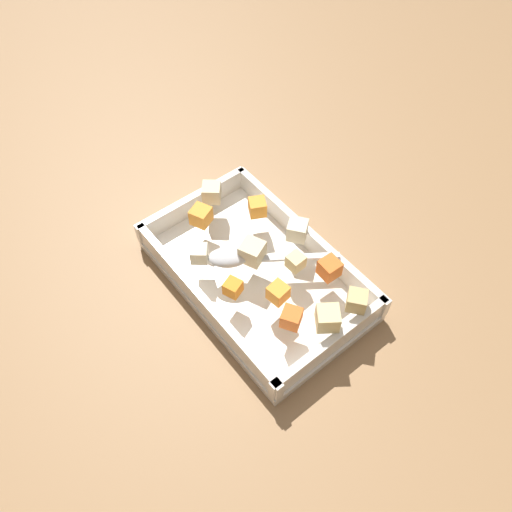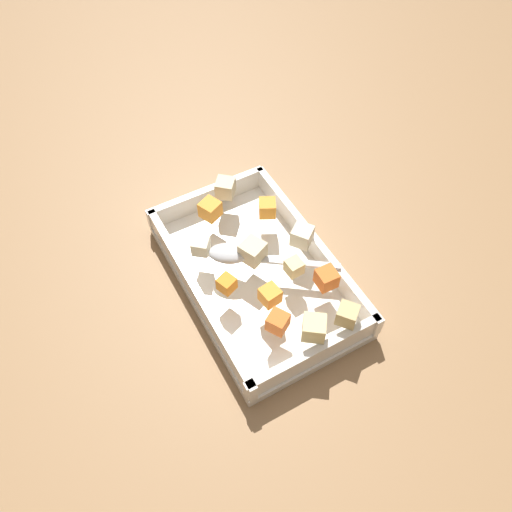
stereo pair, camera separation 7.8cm
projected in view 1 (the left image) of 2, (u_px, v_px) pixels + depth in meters
ground_plane at (256, 282)px, 0.83m from camera, size 4.00×4.00×0.00m
baking_dish at (256, 274)px, 0.82m from camera, size 0.35×0.22×0.05m
carrot_chunk_under_handle at (233, 288)px, 0.75m from camera, size 0.03×0.03×0.02m
carrot_chunk_heap_side at (278, 293)px, 0.74m from camera, size 0.03×0.03×0.03m
carrot_chunk_mid_right at (291, 318)px, 0.72m from camera, size 0.04×0.04×0.03m
carrot_chunk_near_spoon at (257, 207)px, 0.84m from camera, size 0.04×0.04×0.03m
carrot_chunk_near_left at (329, 268)px, 0.77m from camera, size 0.03×0.03×0.03m
carrot_chunk_corner_se at (201, 216)px, 0.83m from camera, size 0.04×0.04×0.03m
potato_chunk_corner_sw at (296, 262)px, 0.78m from camera, size 0.02×0.02×0.02m
potato_chunk_far_right at (212, 192)px, 0.86m from camera, size 0.04×0.04×0.03m
potato_chunk_corner_ne at (357, 301)px, 0.73m from camera, size 0.04×0.04×0.03m
potato_chunk_center at (250, 253)px, 0.78m from camera, size 0.04×0.04×0.03m
potato_chunk_heap_top at (199, 254)px, 0.78m from camera, size 0.04×0.04×0.03m
potato_chunk_rim_edge at (328, 318)px, 0.71m from camera, size 0.04×0.04×0.03m
potato_chunk_front_center at (298, 231)px, 0.81m from camera, size 0.04×0.04×0.03m
serving_spoon at (237, 257)px, 0.78m from camera, size 0.14×0.18×0.02m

